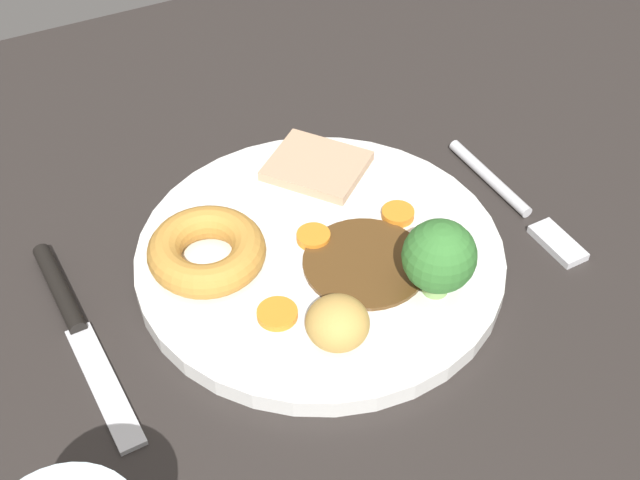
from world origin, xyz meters
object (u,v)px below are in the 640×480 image
object	(u,v)px
meat_slice_main	(317,166)
carrot_coin_back	(398,214)
roast_potato_left	(338,323)
fork	(516,203)
knife	(75,322)
yorkshire_pudding	(207,251)
carrot_coin_front	(313,237)
carrot_coin_side	(277,314)
broccoli_floret	(439,257)
dinner_plate	(320,257)

from	to	relation	value
meat_slice_main	carrot_coin_back	bearing A→B (deg)	111.11
meat_slice_main	roast_potato_left	bearing A→B (deg)	67.97
fork	knife	world-z (taller)	knife
yorkshire_pudding	carrot_coin_front	distance (cm)	7.70
yorkshire_pudding	carrot_coin_side	xyz separation A→B (cm)	(-2.28, 6.57, -0.94)
carrot_coin_back	broccoli_floret	world-z (taller)	broccoli_floret
carrot_coin_front	broccoli_floret	bearing A→B (deg)	122.92
carrot_coin_side	broccoli_floret	distance (cm)	11.14
roast_potato_left	carrot_coin_side	xyz separation A→B (cm)	(2.61, -3.46, -1.36)
yorkshire_pudding	knife	bearing A→B (deg)	1.35
yorkshire_pudding	roast_potato_left	size ratio (longest dim) A/B	2.00
dinner_plate	knife	bearing A→B (deg)	-7.06
yorkshire_pudding	fork	world-z (taller)	yorkshire_pudding
yorkshire_pudding	roast_potato_left	distance (cm)	11.16
yorkshire_pudding	meat_slice_main	bearing A→B (deg)	-153.28
dinner_plate	carrot_coin_front	world-z (taller)	carrot_coin_front
broccoli_floret	carrot_coin_front	bearing A→B (deg)	-57.08
carrot_coin_front	meat_slice_main	bearing A→B (deg)	-118.20
carrot_coin_back	knife	bearing A→B (deg)	-3.86
roast_potato_left	fork	size ratio (longest dim) A/B	0.27
roast_potato_left	knife	bearing A→B (deg)	-33.97
yorkshire_pudding	broccoli_floret	xyz separation A→B (cm)	(-12.71, 9.20, 1.96)
dinner_plate	broccoli_floret	distance (cm)	9.42
dinner_plate	carrot_coin_back	bearing A→B (deg)	-175.49
carrot_coin_back	dinner_plate	bearing A→B (deg)	4.51
meat_slice_main	fork	size ratio (longest dim) A/B	0.46
broccoli_floret	fork	distance (cm)	12.94
dinner_plate	roast_potato_left	bearing A→B (deg)	71.19
roast_potato_left	carrot_coin_side	distance (cm)	4.54
carrot_coin_back	carrot_coin_front	bearing A→B (deg)	-5.25
dinner_plate	broccoli_floret	xyz separation A→B (cm)	(-5.20, 6.84, 3.85)
fork	carrot_coin_side	bearing A→B (deg)	-84.60
broccoli_floret	carrot_coin_back	bearing A→B (deg)	-100.89
carrot_coin_back	knife	world-z (taller)	carrot_coin_back
broccoli_floret	knife	xyz separation A→B (cm)	(22.36, -8.97, -4.09)
meat_slice_main	fork	world-z (taller)	meat_slice_main
roast_potato_left	fork	xyz separation A→B (cm)	(-18.72, -6.41, -2.62)
carrot_coin_side	dinner_plate	bearing A→B (deg)	-141.10
broccoli_floret	dinner_plate	bearing A→B (deg)	-52.75
carrot_coin_side	knife	distance (cm)	13.57
carrot_coin_front	carrot_coin_back	size ratio (longest dim) A/B	1.01
broccoli_floret	carrot_coin_side	bearing A→B (deg)	-14.16
yorkshire_pudding	fork	bearing A→B (deg)	171.30
dinner_plate	knife	distance (cm)	17.29
roast_potato_left	knife	world-z (taller)	roast_potato_left
roast_potato_left	broccoli_floret	size ratio (longest dim) A/B	0.72
carrot_coin_side	roast_potato_left	bearing A→B (deg)	127.03
meat_slice_main	yorkshire_pudding	bearing A→B (deg)	26.72
fork	meat_slice_main	bearing A→B (deg)	-129.31
carrot_coin_back	broccoli_floret	distance (cm)	8.02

